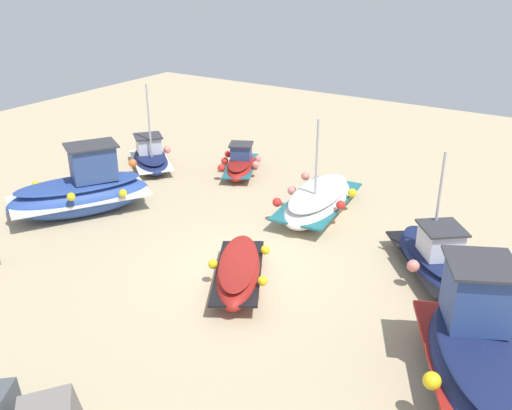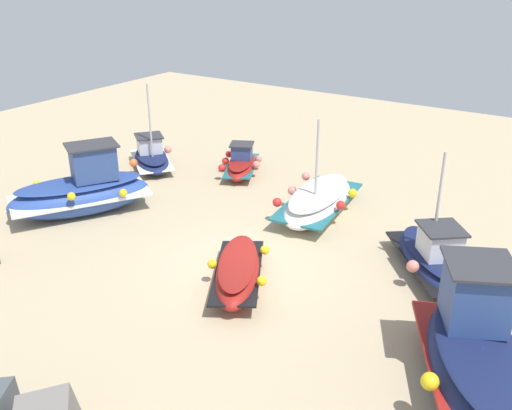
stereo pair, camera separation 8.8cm
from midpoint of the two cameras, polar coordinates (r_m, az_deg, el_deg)
ground_plane at (r=16.82m, az=-1.42°, el=-6.30°), size 44.69×44.69×0.00m
fishing_boat_0 at (r=15.81m, az=-1.91°, el=-6.62°), size 2.87×3.79×0.81m
fishing_boat_1 at (r=23.92m, az=-1.64°, el=4.16°), size 2.45×3.39×1.27m
fishing_boat_2 at (r=17.05m, az=17.28°, el=-5.05°), size 3.72×4.07×3.61m
fishing_boat_3 at (r=12.87m, az=21.14°, el=-14.06°), size 3.91×5.17×2.69m
fishing_boat_4 at (r=20.88m, az=-17.13°, el=1.29°), size 4.07×5.14×2.49m
fishing_boat_5 at (r=20.21m, az=6.11°, el=0.44°), size 2.57×4.84×3.52m
fishing_boat_6 at (r=25.00m, az=-10.60°, el=4.71°), size 3.52×3.20×3.71m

